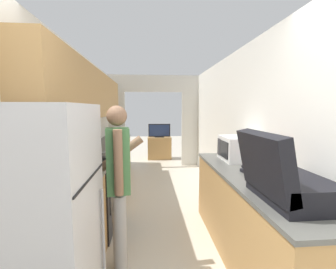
# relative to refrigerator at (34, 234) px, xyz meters

# --- Properties ---
(wall_left) EXTENTS (0.38, 7.68, 2.50)m
(wall_left) POSITION_rel_refrigerator_xyz_m (-0.31, 1.93, 0.71)
(wall_left) COLOR silver
(wall_left) RESTS_ON ground_plane
(wall_right) EXTENTS (0.06, 7.68, 2.50)m
(wall_right) POSITION_rel_refrigerator_xyz_m (2.12, 1.52, 0.43)
(wall_right) COLOR silver
(wall_right) RESTS_ON ground_plane
(wall_far_with_doorway) EXTENTS (2.86, 0.06, 2.50)m
(wall_far_with_doorway) POSITION_rel_refrigerator_xyz_m (0.87, 4.78, 0.61)
(wall_far_with_doorway) COLOR silver
(wall_far_with_doorway) RESTS_ON ground_plane
(counter_left) EXTENTS (0.62, 4.12, 0.93)m
(counter_left) POSITION_rel_refrigerator_xyz_m (-0.06, 2.63, -0.35)
(counter_left) COLOR #B2844C
(counter_left) RESTS_ON ground_plane
(counter_right) EXTENTS (0.62, 2.28, 0.93)m
(counter_right) POSITION_rel_refrigerator_xyz_m (1.79, 0.76, -0.35)
(counter_right) COLOR #B2844C
(counter_right) RESTS_ON ground_plane
(refrigerator) EXTENTS (0.76, 0.71, 1.64)m
(refrigerator) POSITION_rel_refrigerator_xyz_m (0.00, 0.00, 0.00)
(refrigerator) COLOR #B7B7BC
(refrigerator) RESTS_ON ground_plane
(range_oven) EXTENTS (0.66, 0.75, 1.07)m
(range_oven) POSITION_rel_refrigerator_xyz_m (-0.06, 1.47, -0.35)
(range_oven) COLOR black
(range_oven) RESTS_ON ground_plane
(person) EXTENTS (0.53, 0.41, 1.64)m
(person) POSITION_rel_refrigerator_xyz_m (0.44, 0.68, 0.06)
(person) COLOR #9E9E9E
(person) RESTS_ON ground_plane
(suitcase) EXTENTS (0.55, 0.64, 0.52)m
(suitcase) POSITION_rel_refrigerator_xyz_m (1.71, 0.12, 0.27)
(suitcase) COLOR black
(suitcase) RESTS_ON counter_right
(microwave) EXTENTS (0.39, 0.49, 0.31)m
(microwave) POSITION_rel_refrigerator_xyz_m (1.88, 1.42, 0.27)
(microwave) COLOR white
(microwave) RESTS_ON counter_right
(book_stack) EXTENTS (0.23, 0.29, 0.08)m
(book_stack) POSITION_rel_refrigerator_xyz_m (1.83, 0.79, 0.15)
(book_stack) COLOR black
(book_stack) RESTS_ON counter_right
(tv_cabinet) EXTENTS (0.74, 0.42, 0.70)m
(tv_cabinet) POSITION_rel_refrigerator_xyz_m (1.06, 5.67, -0.47)
(tv_cabinet) COLOR #B2844C
(tv_cabinet) RESTS_ON ground_plane
(television) EXTENTS (0.68, 0.16, 0.42)m
(television) POSITION_rel_refrigerator_xyz_m (1.06, 5.63, 0.09)
(television) COLOR black
(television) RESTS_ON tv_cabinet
(knife) EXTENTS (0.13, 0.31, 0.02)m
(knife) POSITION_rel_refrigerator_xyz_m (0.00, 1.96, 0.12)
(knife) COLOR #B7B7BC
(knife) RESTS_ON counter_left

